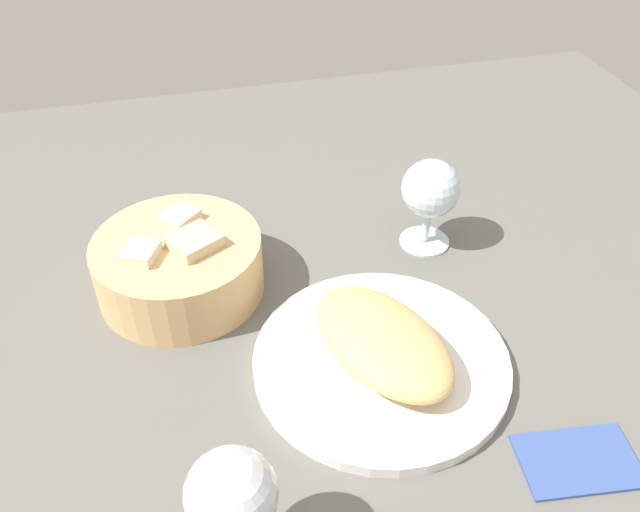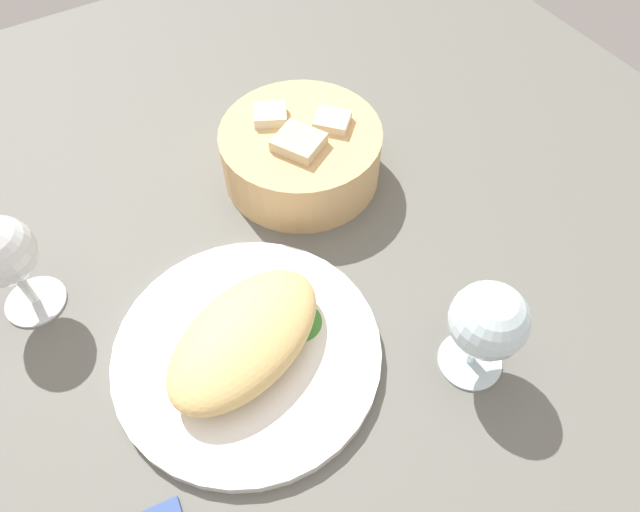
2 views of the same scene
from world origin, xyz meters
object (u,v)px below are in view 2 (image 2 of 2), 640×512
(wine_glass_near, at_px, (487,323))
(bread_basket, at_px, (301,153))
(plate, at_px, (248,352))
(wine_glass_far, at_px, (1,255))

(wine_glass_near, bearing_deg, bread_basket, 92.53)
(plate, distance_m, bread_basket, 0.26)
(plate, relative_size, wine_glass_near, 2.24)
(plate, relative_size, bread_basket, 1.38)
(wine_glass_near, xyz_separation_m, wine_glass_far, (-0.36, 0.30, 0.01))
(plate, bearing_deg, wine_glass_near, -32.99)
(bread_basket, xyz_separation_m, wine_glass_near, (0.01, -0.32, 0.04))
(wine_glass_near, bearing_deg, wine_glass_far, 140.05)
(wine_glass_near, relative_size, wine_glass_far, 0.94)
(wine_glass_far, bearing_deg, plate, -46.39)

